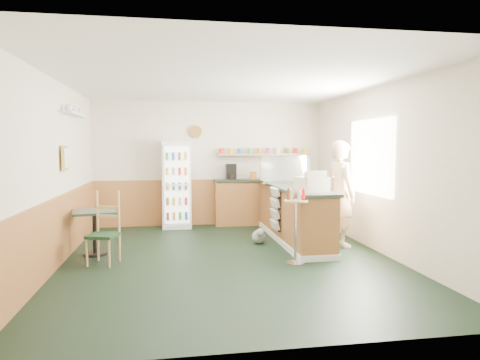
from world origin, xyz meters
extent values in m
plane|color=black|center=(0.00, 0.00, 0.00)|extent=(6.00, 6.00, 0.00)
cube|color=beige|center=(0.00, 3.01, 1.35)|extent=(5.00, 0.02, 2.70)
cube|color=beige|center=(-2.51, 0.00, 1.35)|extent=(0.02, 6.00, 2.70)
cube|color=beige|center=(2.51, 0.00, 1.35)|extent=(0.02, 6.00, 2.70)
cube|color=silver|center=(0.00, 0.00, 2.71)|extent=(5.00, 6.00, 0.02)
cube|color=#A76E36|center=(0.00, 2.97, 0.50)|extent=(4.98, 0.05, 1.00)
cube|color=#A76E36|center=(-2.47, 0.00, 0.50)|extent=(0.05, 5.98, 1.00)
cube|color=white|center=(2.46, 0.30, 1.55)|extent=(0.06, 1.45, 1.25)
cube|color=gold|center=(-2.45, 0.50, 1.55)|extent=(0.03, 0.32, 0.38)
cube|color=silver|center=(-2.40, 1.00, 2.25)|extent=(0.18, 1.20, 0.03)
cylinder|color=brown|center=(-0.30, 2.94, 2.05)|extent=(0.26, 0.04, 0.26)
cube|color=#A76E36|center=(1.35, 1.07, 0.47)|extent=(0.60, 2.95, 0.95)
cube|color=silver|center=(1.35, 1.07, 0.05)|extent=(0.64, 2.97, 0.10)
cube|color=#2B3B2F|center=(1.35, 1.08, 0.98)|extent=(0.68, 3.01, 0.05)
cube|color=#A76E36|center=(1.20, 2.80, 0.47)|extent=(2.20, 0.38, 0.95)
cube|color=#2B3B2F|center=(1.20, 2.80, 0.98)|extent=(2.24, 0.42, 0.05)
cube|color=tan|center=(1.20, 2.88, 1.55)|extent=(2.10, 0.22, 0.04)
cube|color=black|center=(0.45, 2.80, 1.18)|extent=(0.22, 0.18, 0.34)
cylinder|color=#B2664C|center=(0.25, 2.88, 1.63)|extent=(0.10, 0.10, 0.12)
cylinder|color=#B2664C|center=(0.46, 2.88, 1.63)|extent=(0.10, 0.10, 0.12)
cylinder|color=#B2664C|center=(0.67, 2.88, 1.63)|extent=(0.10, 0.10, 0.12)
cylinder|color=#B2664C|center=(0.88, 2.88, 1.63)|extent=(0.10, 0.10, 0.12)
cylinder|color=#B2664C|center=(1.09, 2.88, 1.63)|extent=(0.10, 0.10, 0.12)
cylinder|color=#B2664C|center=(1.31, 2.88, 1.63)|extent=(0.10, 0.10, 0.12)
cylinder|color=#B2664C|center=(1.52, 2.88, 1.63)|extent=(0.10, 0.10, 0.12)
cylinder|color=#B2664C|center=(1.73, 2.88, 1.63)|extent=(0.10, 0.10, 0.12)
cylinder|color=#B2664C|center=(1.94, 2.88, 1.63)|extent=(0.10, 0.10, 0.12)
cylinder|color=#B2664C|center=(2.15, 2.88, 1.63)|extent=(0.10, 0.10, 0.12)
cube|color=silver|center=(-0.73, 2.78, 0.92)|extent=(0.61, 0.43, 1.84)
cube|color=white|center=(-0.73, 2.55, 0.93)|extent=(0.51, 0.02, 1.62)
cube|color=silver|center=(-0.73, 2.48, 0.93)|extent=(0.55, 0.02, 1.68)
cube|color=silver|center=(1.35, 1.75, 1.04)|extent=(0.92, 0.48, 0.06)
cube|color=silver|center=(1.35, 1.75, 1.30)|extent=(0.90, 0.46, 0.46)
cube|color=beige|center=(1.35, 0.04, 1.13)|extent=(0.49, 0.50, 0.24)
imported|color=tan|center=(2.05, 0.55, 0.91)|extent=(0.55, 0.68, 1.83)
cylinder|color=silver|center=(0.95, -0.43, 0.01)|extent=(0.27, 0.27, 0.02)
cylinder|color=silver|center=(0.95, -0.43, 0.47)|extent=(0.04, 0.04, 0.92)
cylinder|color=tan|center=(0.95, -0.43, 0.93)|extent=(0.35, 0.35, 0.02)
cylinder|color=red|center=(1.05, -0.47, 1.02)|extent=(0.05, 0.05, 0.16)
cylinder|color=red|center=(1.03, -0.37, 1.02)|extent=(0.05, 0.05, 0.16)
cylinder|color=red|center=(0.93, -0.33, 1.02)|extent=(0.05, 0.05, 0.16)
cylinder|color=red|center=(0.85, -0.40, 1.02)|extent=(0.05, 0.05, 0.16)
cylinder|color=red|center=(0.87, -0.50, 1.02)|extent=(0.05, 0.05, 0.16)
cylinder|color=red|center=(0.97, -0.54, 1.02)|extent=(0.05, 0.05, 0.16)
cube|color=black|center=(1.01, 0.99, 0.25)|extent=(0.05, 0.48, 0.03)
cube|color=silver|center=(0.99, 0.99, 0.32)|extent=(0.10, 0.44, 0.16)
cube|color=black|center=(1.01, 0.99, 0.45)|extent=(0.05, 0.48, 0.03)
cube|color=silver|center=(0.99, 0.99, 0.52)|extent=(0.10, 0.44, 0.16)
cube|color=black|center=(1.01, 0.99, 0.64)|extent=(0.05, 0.48, 0.03)
cube|color=silver|center=(0.99, 0.99, 0.71)|extent=(0.10, 0.44, 0.16)
cube|color=black|center=(1.01, 0.99, 0.84)|extent=(0.05, 0.48, 0.03)
cube|color=silver|center=(0.99, 0.99, 0.91)|extent=(0.10, 0.44, 0.16)
cylinder|color=black|center=(-2.05, 0.58, 0.02)|extent=(0.37, 0.37, 0.04)
cylinder|color=black|center=(-2.05, 0.58, 0.35)|extent=(0.07, 0.07, 0.65)
cube|color=#2B3B2F|center=(-2.05, 0.58, 0.70)|extent=(0.76, 0.76, 0.04)
cube|color=black|center=(-1.84, 0.00, 0.43)|extent=(0.50, 0.50, 0.05)
cylinder|color=tan|center=(-2.01, -0.17, 0.21)|extent=(0.03, 0.03, 0.42)
cylinder|color=tan|center=(-1.67, -0.17, 0.21)|extent=(0.03, 0.03, 0.42)
cylinder|color=tan|center=(-2.01, 0.17, 0.21)|extent=(0.03, 0.03, 0.42)
cylinder|color=tan|center=(-1.67, 0.17, 0.21)|extent=(0.03, 0.03, 0.42)
cube|color=tan|center=(-1.84, 0.18, 0.75)|extent=(0.35, 0.15, 0.64)
sphere|color=#969691|center=(0.69, 0.96, 0.12)|extent=(0.24, 0.24, 0.24)
sphere|color=#969691|center=(0.69, 0.84, 0.22)|extent=(0.14, 0.14, 0.14)
camera|label=1|loc=(-0.85, -6.41, 1.72)|focal=32.00mm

